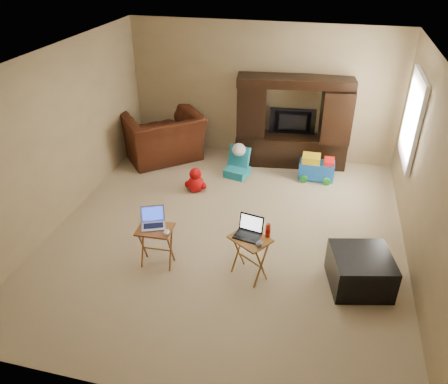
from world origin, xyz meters
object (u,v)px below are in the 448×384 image
(entertainment_center, at_px, (292,122))
(recliner, at_px, (163,136))
(ottoman, at_px, (360,271))
(child_rocker, at_px, (237,163))
(laptop_right, at_px, (248,229))
(laptop_left, at_px, (153,219))
(tray_table_left, at_px, (157,247))
(tray_table_right, at_px, (249,257))
(mouse_left, at_px, (166,232))
(television, at_px, (292,123))
(water_bottle, at_px, (268,231))
(plush_toy, at_px, (196,180))
(mouse_right, at_px, (259,244))
(push_toy, at_px, (317,167))

(entertainment_center, xyz_separation_m, recliner, (-2.40, -0.35, -0.38))
(ottoman, bearing_deg, child_rocker, 130.50)
(laptop_right, bearing_deg, laptop_left, -166.63)
(tray_table_left, relative_size, tray_table_right, 0.96)
(ottoman, distance_m, mouse_left, 2.43)
(entertainment_center, bearing_deg, child_rocker, -146.71)
(television, relative_size, water_bottle, 4.59)
(plush_toy, relative_size, tray_table_right, 0.74)
(child_rocker, xyz_separation_m, mouse_right, (0.85, -2.71, 0.36))
(laptop_right, bearing_deg, ottoman, 16.63)
(tray_table_left, xyz_separation_m, water_bottle, (1.41, 0.14, 0.40))
(child_rocker, distance_m, water_bottle, 2.71)
(tray_table_right, bearing_deg, entertainment_center, 120.75)
(television, xyz_separation_m, tray_table_left, (-1.35, -3.45, -0.51))
(plush_toy, distance_m, push_toy, 2.16)
(laptop_left, height_order, laptop_right, laptop_right)
(entertainment_center, bearing_deg, plush_toy, -141.80)
(tray_table_right, xyz_separation_m, mouse_right, (0.13, -0.12, 0.32))
(entertainment_center, height_order, tray_table_right, entertainment_center)
(plush_toy, bearing_deg, mouse_left, -82.90)
(recliner, xyz_separation_m, plush_toy, (0.99, -1.09, -0.23))
(entertainment_center, height_order, laptop_right, entertainment_center)
(mouse_right, bearing_deg, laptop_right, 140.53)
(entertainment_center, xyz_separation_m, laptop_left, (-1.38, -3.35, -0.14))
(entertainment_center, relative_size, ottoman, 2.87)
(tray_table_left, distance_m, water_bottle, 1.48)
(tray_table_right, bearing_deg, laptop_right, -173.53)
(entertainment_center, distance_m, plush_toy, 2.11)
(entertainment_center, relative_size, plush_toy, 4.62)
(recliner, bearing_deg, mouse_left, 71.28)
(child_rocker, relative_size, plush_toy, 1.18)
(mouse_left, bearing_deg, television, 71.69)
(laptop_left, bearing_deg, television, 45.24)
(child_rocker, relative_size, laptop_left, 1.72)
(child_rocker, distance_m, mouse_right, 2.86)
(child_rocker, bearing_deg, laptop_right, -62.12)
(plush_toy, relative_size, tray_table_left, 0.76)
(child_rocker, bearing_deg, tray_table_left, -87.51)
(ottoman, distance_m, laptop_left, 2.65)
(mouse_left, xyz_separation_m, mouse_right, (1.16, 0.01, 0.02))
(plush_toy, relative_size, laptop_right, 1.41)
(recliner, distance_m, push_toy, 2.95)
(tray_table_left, bearing_deg, tray_table_right, 0.44)
(plush_toy, bearing_deg, mouse_right, -54.79)
(tray_table_right, xyz_separation_m, water_bottle, (0.20, 0.08, 0.39))
(recliner, relative_size, ottoman, 1.96)
(plush_toy, relative_size, push_toy, 0.71)
(child_rocker, xyz_separation_m, ottoman, (2.07, -2.43, -0.03))
(laptop_left, bearing_deg, push_toy, 33.20)
(tray_table_left, height_order, laptop_left, laptop_left)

